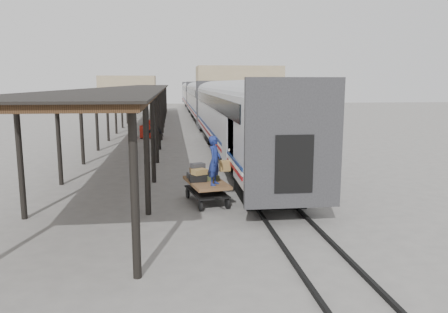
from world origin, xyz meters
name	(u,v)px	position (x,y,z in m)	size (l,w,h in m)	color
ground	(186,198)	(0.00, 0.00, 0.00)	(160.00, 160.00, 0.00)	slate
train	(204,99)	(3.19, 33.79, 2.69)	(3.45, 76.01, 4.01)	silver
canopy	(139,88)	(-3.40, 24.00, 4.00)	(4.90, 64.30, 4.15)	#422B19
rails	(204,121)	(3.20, 34.00, 0.06)	(1.54, 150.00, 0.12)	black
building_far	(239,85)	(14.00, 78.00, 4.00)	(18.00, 10.00, 8.00)	tan
building_left	(128,90)	(-10.00, 82.00, 3.00)	(12.00, 8.00, 6.00)	tan
baggage_cart	(206,186)	(0.76, -0.80, 0.65)	(1.71, 2.60, 0.86)	brown
suitcase_stack	(201,174)	(0.58, -0.50, 1.07)	(1.22, 1.19, 0.60)	#363638
luggage_tug	(150,130)	(-2.33, 19.40, 0.67)	(1.49, 1.89, 1.46)	maroon
porter	(215,161)	(1.01, -1.45, 1.75)	(0.65, 0.43, 1.78)	navy
pedestrian	(155,136)	(-1.64, 12.88, 0.96)	(1.12, 0.47, 1.92)	black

